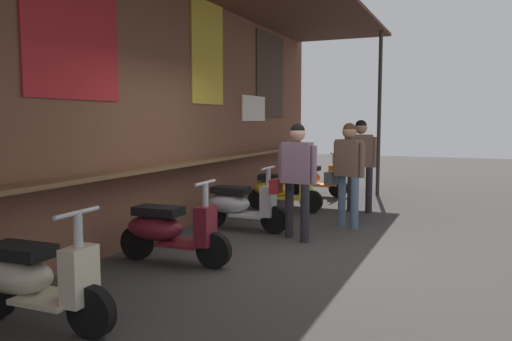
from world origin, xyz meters
name	(u,v)px	position (x,y,z in m)	size (l,w,h in m)	color
ground_plane	(284,253)	(0.00, 0.00, 0.00)	(35.89, 35.89, 0.00)	#383533
market_stall_facade	(154,87)	(0.00, 1.87, 2.08)	(12.82, 2.46, 3.78)	brown
scooter_cream	(32,279)	(-2.87, 1.08, 0.39)	(0.46, 1.40, 0.97)	beige
scooter_maroon	(168,230)	(-0.92, 1.08, 0.39)	(0.46, 1.40, 0.97)	maroon
scooter_silver	(238,205)	(0.96, 1.08, 0.39)	(0.46, 1.40, 0.97)	#B2B5BA
scooter_yellow	(280,189)	(2.76, 1.08, 0.39)	(0.46, 1.40, 0.97)	gold
scooter_orange	(312,178)	(4.72, 1.08, 0.39)	(0.46, 1.40, 0.97)	orange
shopper_with_handbag	(348,165)	(1.86, -0.35, 0.96)	(0.40, 0.65, 1.60)	slate
shopper_browsing	(296,170)	(0.74, 0.10, 0.96)	(0.31, 0.64, 1.59)	#232328
shopper_passing	(360,156)	(3.21, -0.26, 1.01)	(0.32, 0.54, 1.64)	#232328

